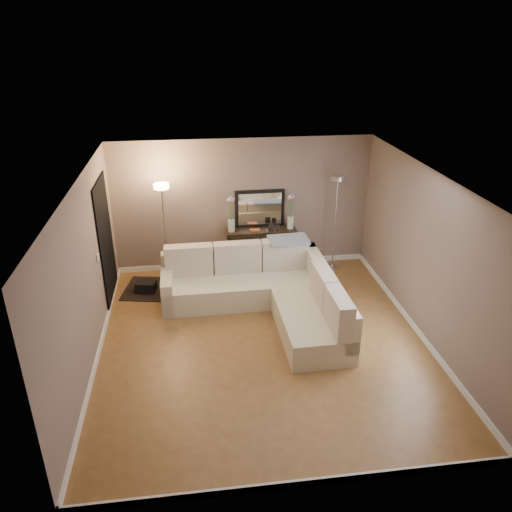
{
  "coord_description": "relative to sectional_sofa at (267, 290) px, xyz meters",
  "views": [
    {
      "loc": [
        -0.97,
        -6.44,
        4.49
      ],
      "look_at": [
        0.0,
        0.8,
        1.1
      ],
      "focal_mm": 35.0,
      "sensor_mm": 36.0,
      "label": 1
    }
  ],
  "objects": [
    {
      "name": "throw_blanket",
      "position": [
        0.5,
        0.7,
        0.62
      ],
      "size": [
        0.74,
        0.46,
        0.09
      ],
      "primitive_type": "cube",
      "rotation": [
        0.1,
        0.0,
        0.07
      ],
      "color": "#7E8EA2",
      "rests_on": "sectional_sofa"
    },
    {
      "name": "wall_front",
      "position": [
        -0.2,
        -3.71,
        0.93
      ],
      "size": [
        5.0,
        0.02,
        2.6
      ],
      "primitive_type": "cube",
      "color": "#7E6B60",
      "rests_on": "ground"
    },
    {
      "name": "flower_vase_left",
      "position": [
        -0.45,
        1.59,
        0.77
      ],
      "size": [
        0.16,
        0.13,
        0.72
      ],
      "color": "silver",
      "rests_on": "console_table"
    },
    {
      "name": "sectional_sofa",
      "position": [
        0.0,
        0.0,
        0.0
      ],
      "size": [
        2.86,
        2.72,
        0.99
      ],
      "color": "beige",
      "rests_on": "floor"
    },
    {
      "name": "charcoal_rug",
      "position": [
        -1.88,
        0.97,
        -0.36
      ],
      "size": [
        1.42,
        1.17,
        0.02
      ],
      "primitive_type": "cube",
      "rotation": [
        0.0,
        0.0,
        -0.19
      ],
      "color": "black",
      "rests_on": "floor"
    },
    {
      "name": "table_decor",
      "position": [
        0.13,
        1.55,
        0.49
      ],
      "size": [
        0.58,
        0.13,
        0.14
      ],
      "color": "#C65522",
      "rests_on": "console_table"
    },
    {
      "name": "wall_left",
      "position": [
        -2.71,
        -0.95,
        0.93
      ],
      "size": [
        0.02,
        5.5,
        2.6
      ],
      "primitive_type": "cube",
      "color": "#7E6B60",
      "rests_on": "ground"
    },
    {
      "name": "baseboard_left",
      "position": [
        -2.69,
        -0.95,
        -0.32
      ],
      "size": [
        0.03,
        5.5,
        0.1
      ],
      "primitive_type": "cube",
      "color": "white",
      "rests_on": "ground"
    },
    {
      "name": "wall_right",
      "position": [
        2.31,
        -0.95,
        0.93
      ],
      "size": [
        0.02,
        5.5,
        2.6
      ],
      "primitive_type": "cube",
      "color": "#7E6B60",
      "rests_on": "ground"
    },
    {
      "name": "console_table",
      "position": [
        0.04,
        1.59,
        0.11
      ],
      "size": [
        1.38,
        0.38,
        0.85
      ],
      "color": "black",
      "rests_on": "floor"
    },
    {
      "name": "leaning_mirror",
      "position": [
        0.13,
        1.77,
        0.85
      ],
      "size": [
        0.97,
        0.06,
        0.76
      ],
      "color": "black",
      "rests_on": "console_table"
    },
    {
      "name": "ceiling",
      "position": [
        -0.2,
        -0.95,
        2.24
      ],
      "size": [
        5.0,
        5.5,
        0.01
      ],
      "primitive_type": "cube",
      "color": "white",
      "rests_on": "ground"
    },
    {
      "name": "baseboard_front",
      "position": [
        -0.2,
        -3.69,
        -0.32
      ],
      "size": [
        5.0,
        0.03,
        0.1
      ],
      "primitive_type": "cube",
      "color": "white",
      "rests_on": "ground"
    },
    {
      "name": "baseboard_back",
      "position": [
        -0.2,
        1.78,
        -0.32
      ],
      "size": [
        5.0,
        0.03,
        0.1
      ],
      "primitive_type": "cube",
      "color": "white",
      "rests_on": "ground"
    },
    {
      "name": "baseboard_right",
      "position": [
        2.28,
        -0.95,
        -0.32
      ],
      "size": [
        0.03,
        5.5,
        0.1
      ],
      "primitive_type": "cube",
      "color": "white",
      "rests_on": "ground"
    },
    {
      "name": "switch_plate",
      "position": [
        -2.68,
        -0.1,
        0.83
      ],
      "size": [
        0.02,
        0.08,
        0.12
      ],
      "primitive_type": "cube",
      "color": "white",
      "rests_on": "ground"
    },
    {
      "name": "doorway",
      "position": [
        -2.68,
        0.75,
        0.73
      ],
      "size": [
        0.02,
        1.2,
        2.2
      ],
      "primitive_type": "cube",
      "color": "black",
      "rests_on": "ground"
    },
    {
      "name": "floor_lamp_unlit",
      "position": [
        1.57,
        1.43,
        0.99
      ],
      "size": [
        0.3,
        0.3,
        1.92
      ],
      "color": "silver",
      "rests_on": "floor"
    },
    {
      "name": "flower_vase_right",
      "position": [
        0.71,
        1.6,
        0.77
      ],
      "size": [
        0.16,
        0.13,
        0.72
      ],
      "color": "silver",
      "rests_on": "console_table"
    },
    {
      "name": "floor_lamp_lit",
      "position": [
        -1.71,
        1.31,
        1.0
      ],
      "size": [
        0.32,
        0.32,
        1.93
      ],
      "color": "silver",
      "rests_on": "floor"
    },
    {
      "name": "floor",
      "position": [
        -0.2,
        -0.95,
        -0.37
      ],
      "size": [
        5.0,
        5.5,
        0.01
      ],
      "primitive_type": "cube",
      "color": "olive",
      "rests_on": "ground"
    },
    {
      "name": "black_bag",
      "position": [
        -2.11,
        0.91,
        -0.28
      ],
      "size": [
        0.4,
        0.32,
        0.23
      ],
      "primitive_type": "cube",
      "rotation": [
        0.0,
        0.0,
        -0.19
      ],
      "color": "black",
      "rests_on": "charcoal_rug"
    },
    {
      "name": "wall_back",
      "position": [
        -0.2,
        1.81,
        0.93
      ],
      "size": [
        5.0,
        0.02,
        2.6
      ],
      "primitive_type": "cube",
      "color": "#7E6B60",
      "rests_on": "ground"
    }
  ]
}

